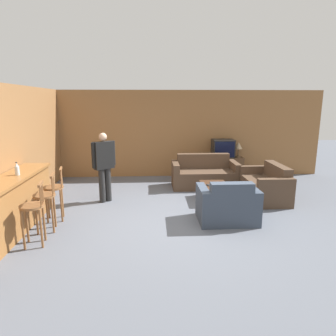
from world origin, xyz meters
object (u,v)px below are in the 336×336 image
at_px(bar_chair_near, 33,211).
at_px(book_on_table, 211,185).
at_px(armchair_near, 227,206).
at_px(tv_unit, 222,167).
at_px(couch_far, 205,175).
at_px(tv, 223,148).
at_px(table_lamp, 239,146).
at_px(bar_chair_mid, 45,200).
at_px(person_by_window, 104,164).
at_px(bar_chair_far, 55,192).
at_px(bottle, 17,169).
at_px(coffee_table, 215,187).
at_px(loveseat_right, 266,186).

distance_m(bar_chair_near, book_on_table, 3.81).
bearing_deg(book_on_table, armchair_near, -86.35).
distance_m(bar_chair_near, tv_unit, 5.80).
xyz_separation_m(bar_chair_near, armchair_near, (3.31, 0.80, -0.25)).
relative_size(couch_far, tv, 2.73).
bearing_deg(couch_far, table_lamp, 38.98).
height_order(bar_chair_mid, person_by_window, person_by_window).
relative_size(bar_chair_far, book_on_table, 4.51).
distance_m(armchair_near, bottle, 3.90).
bearing_deg(tv, table_lamp, 0.37).
distance_m(bar_chair_near, bar_chair_mid, 0.55).
distance_m(coffee_table, person_by_window, 2.60).
height_order(bottle, book_on_table, bottle).
distance_m(book_on_table, person_by_window, 2.49).
bearing_deg(bar_chair_far, loveseat_right, 13.08).
relative_size(bar_chair_mid, coffee_table, 1.17).
xyz_separation_m(armchair_near, loveseat_right, (1.25, 1.31, -0.00)).
xyz_separation_m(armchair_near, book_on_table, (-0.08, 1.22, 0.07)).
xyz_separation_m(coffee_table, person_by_window, (-2.53, 0.06, 0.57)).
bearing_deg(couch_far, bottle, -146.79).
relative_size(book_on_table, table_lamp, 0.51).
distance_m(tv_unit, table_lamp, 0.80).
height_order(bar_chair_far, couch_far, bar_chair_far).
height_order(couch_far, tv_unit, couch_far).
bearing_deg(bar_chair_near, bottle, 124.62).
height_order(coffee_table, tv, tv).
relative_size(bar_chair_near, book_on_table, 4.51).
height_order(tv_unit, book_on_table, tv_unit).
relative_size(coffee_table, tv_unit, 0.73).
bearing_deg(table_lamp, bottle, -145.35).
distance_m(loveseat_right, book_on_table, 1.33).
relative_size(bar_chair_mid, bar_chair_far, 1.00).
distance_m(bar_chair_mid, couch_far, 4.26).
bearing_deg(loveseat_right, table_lamp, 92.46).
bearing_deg(loveseat_right, person_by_window, 179.92).
distance_m(bar_chair_far, table_lamp, 5.48).
xyz_separation_m(bar_chair_far, loveseat_right, (4.56, 1.06, -0.26)).
distance_m(loveseat_right, coffee_table, 1.23).
relative_size(armchair_near, person_by_window, 0.69).
distance_m(bar_chair_mid, armchair_near, 3.33).
distance_m(armchair_near, coffee_table, 1.26).
bearing_deg(bar_chair_mid, bottle, 159.09).
relative_size(bar_chair_near, couch_far, 0.59).
relative_size(loveseat_right, tv, 2.28).
bearing_deg(armchair_near, person_by_window, 152.30).
xyz_separation_m(bar_chair_mid, loveseat_right, (4.56, 1.56, -0.26)).
distance_m(bar_chair_far, loveseat_right, 4.69).
bearing_deg(bottle, tv_unit, 37.36).
distance_m(armchair_near, loveseat_right, 1.81).
height_order(tv_unit, bottle, bottle).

